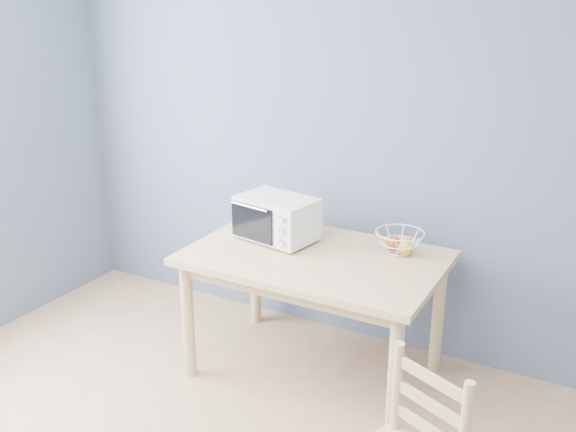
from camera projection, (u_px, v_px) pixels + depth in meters
The scene contains 4 objects.
room at pixel (53, 272), 2.01m from camera, with size 4.01×4.51×2.61m.
dining_table at pixel (315, 271), 3.59m from camera, with size 1.40×0.90×0.75m.
toaster_oven at pixel (274, 217), 3.74m from camera, with size 0.49×0.38×0.26m.
fruit_basket at pixel (400, 242), 3.56m from camera, with size 0.32×0.32×0.13m.
Camera 1 is at (1.53, -1.26, 2.13)m, focal length 40.00 mm.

